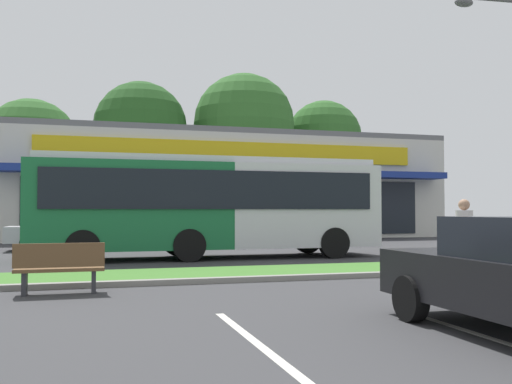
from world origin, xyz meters
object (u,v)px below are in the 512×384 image
object	(u,v)px
car_2	(72,231)
pedestrian_mid	(464,241)
city_bus	(209,204)
bus_stop_bench	(60,267)

from	to	relation	value
car_2	pedestrian_mid	world-z (taller)	pedestrian_mid
car_2	pedestrian_mid	distance (m)	15.61
city_bus	pedestrian_mid	world-z (taller)	city_bus
bus_stop_bench	car_2	bearing A→B (deg)	-89.44
city_bus	bus_stop_bench	bearing A→B (deg)	-120.94
pedestrian_mid	car_2	bearing A→B (deg)	-12.70
city_bus	car_2	distance (m)	7.01
city_bus	bus_stop_bench	world-z (taller)	city_bus
bus_stop_bench	city_bus	bearing A→B (deg)	-121.03
bus_stop_bench	pedestrian_mid	size ratio (longest dim) A/B	0.89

